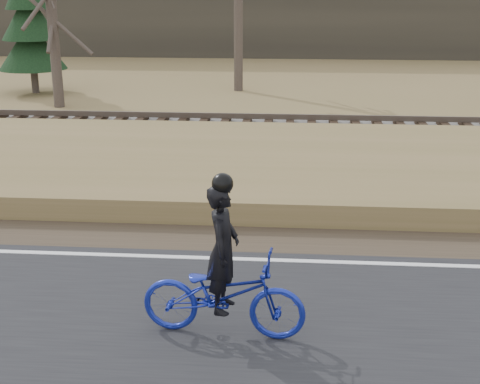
{
  "coord_description": "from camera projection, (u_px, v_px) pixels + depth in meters",
  "views": [
    {
      "loc": [
        5.45,
        -9.64,
        4.4
      ],
      "look_at": [
        4.65,
        0.5,
        1.1
      ],
      "focal_mm": 50.0,
      "sensor_mm": 36.0,
      "label": 1
    }
  ],
  "objects": [
    {
      "name": "cyclist",
      "position": [
        223.0,
        285.0,
        8.3
      ],
      "size": [
        2.13,
        0.91,
        2.13
      ],
      "rotation": [
        0.0,
        0.0,
        1.48
      ],
      "color": "navy",
      "rests_on": "road"
    },
    {
      "name": "embankment",
      "position": [
        45.0,
        173.0,
        14.82
      ],
      "size": [
        120.0,
        5.0,
        0.44
      ],
      "primitive_type": "cube",
      "color": "olive",
      "rests_on": "ground"
    },
    {
      "name": "ballast",
      "position": [
        94.0,
        135.0,
        18.42
      ],
      "size": [
        120.0,
        3.0,
        0.45
      ],
      "primitive_type": "cube",
      "color": "slate",
      "rests_on": "ground"
    },
    {
      "name": "bare_tree_near_left",
      "position": [
        52.0,
        13.0,
        22.52
      ],
      "size": [
        0.36,
        0.36,
        6.42
      ],
      "primitive_type": "cylinder",
      "color": "#4E4239",
      "rests_on": "ground"
    },
    {
      "name": "treeline_backdrop",
      "position": [
        200.0,
        1.0,
        38.43
      ],
      "size": [
        120.0,
        4.0,
        6.0
      ],
      "primitive_type": "cube",
      "color": "#383328",
      "rests_on": "ground"
    },
    {
      "name": "railroad",
      "position": [
        93.0,
        124.0,
        18.33
      ],
      "size": [
        120.0,
        2.4,
        0.29
      ],
      "color": "black",
      "rests_on": "ballast"
    },
    {
      "name": "conifer",
      "position": [
        29.0,
        17.0,
        25.49
      ],
      "size": [
        2.6,
        2.6,
        6.13
      ],
      "color": "#4E4239",
      "rests_on": "ground"
    }
  ]
}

